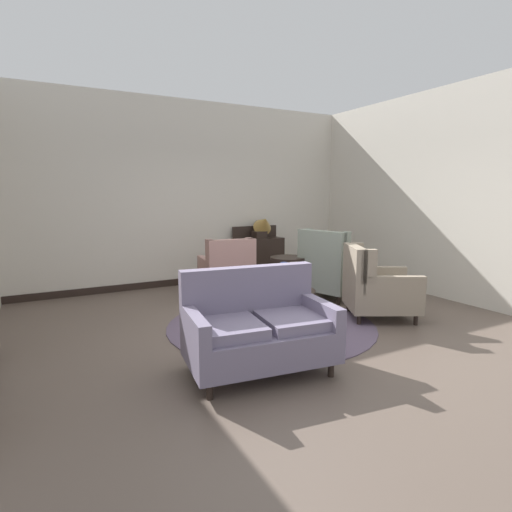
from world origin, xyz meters
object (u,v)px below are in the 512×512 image
at_px(coffee_table, 284,296).
at_px(side_table, 288,272).
at_px(gramophone, 263,225).
at_px(armchair_far_left, 227,272).
at_px(porcelain_vase, 284,277).
at_px(armchair_beside_settee, 330,270).
at_px(armchair_back_corner, 375,288).
at_px(settee, 258,329).
at_px(sideboard, 259,256).

bearing_deg(coffee_table, side_table, 55.37).
bearing_deg(gramophone, armchair_far_left, -141.31).
relative_size(porcelain_vase, gramophone, 0.66).
height_order(porcelain_vase, gramophone, gramophone).
bearing_deg(armchair_beside_settee, porcelain_vase, 100.66).
bearing_deg(armchair_back_corner, settee, 135.92).
bearing_deg(armchair_beside_settee, coffee_table, 101.88).
bearing_deg(settee, porcelain_vase, 55.64).
distance_m(settee, armchair_beside_settee, 2.98).
relative_size(armchair_far_left, sideboard, 0.95).
relative_size(armchair_back_corner, side_table, 1.75).
xyz_separation_m(porcelain_vase, side_table, (0.76, 1.09, -0.20)).
relative_size(settee, gramophone, 2.68).
xyz_separation_m(settee, armchair_back_corner, (2.19, 0.70, 0.01)).
relative_size(porcelain_vase, armchair_far_left, 0.36).
bearing_deg(gramophone, sideboard, 118.50).
distance_m(armchair_beside_settee, side_table, 0.68).
bearing_deg(armchair_far_left, armchair_beside_settee, 159.90).
xyz_separation_m(porcelain_vase, gramophone, (1.05, 2.43, 0.48)).
distance_m(coffee_table, side_table, 1.39).
xyz_separation_m(coffee_table, sideboard, (1.03, 2.57, 0.12)).
distance_m(settee, side_table, 2.88).
distance_m(armchair_far_left, armchair_beside_settee, 1.66).
relative_size(porcelain_vase, sideboard, 0.34).
distance_m(armchair_far_left, gramophone, 1.68).
xyz_separation_m(armchair_beside_settee, side_table, (-0.54, 0.40, -0.06)).
distance_m(coffee_table, porcelain_vase, 0.25).
bearing_deg(sideboard, gramophone, -61.50).
height_order(coffee_table, porcelain_vase, porcelain_vase).
xyz_separation_m(armchair_beside_settee, gramophone, (-0.26, 1.74, 0.62)).
relative_size(coffee_table, side_table, 1.23).
distance_m(settee, armchair_far_left, 2.76).
distance_m(sideboard, gramophone, 0.62).
relative_size(porcelain_vase, side_table, 0.54).
bearing_deg(armchair_far_left, sideboard, -129.89).
height_order(porcelain_vase, side_table, porcelain_vase).
relative_size(side_table, sideboard, 0.63).
bearing_deg(sideboard, armchair_far_left, -137.54).
bearing_deg(settee, armchair_far_left, 78.74).
height_order(armchair_beside_settee, side_table, armchair_beside_settee).
distance_m(porcelain_vase, settee, 1.56).
bearing_deg(settee, gramophone, 67.01).
bearing_deg(side_table, settee, -128.42).
xyz_separation_m(armchair_far_left, gramophone, (1.21, 0.97, 0.65)).
xyz_separation_m(coffee_table, armchair_back_corner, (1.20, -0.41, 0.07)).
relative_size(coffee_table, armchair_back_corner, 0.70).
xyz_separation_m(side_table, sideboard, (0.24, 1.43, 0.07)).
bearing_deg(sideboard, side_table, -99.39).
height_order(armchair_beside_settee, gramophone, gramophone).
bearing_deg(gramophone, porcelain_vase, -113.39).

